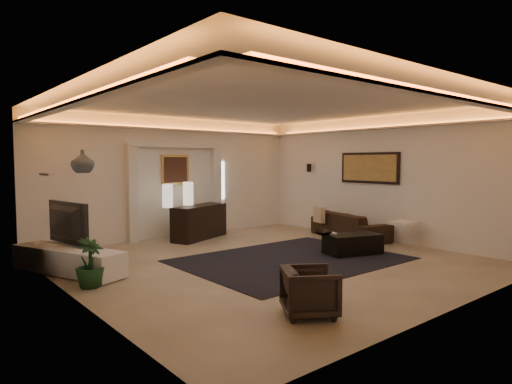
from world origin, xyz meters
TOP-DOWN VIEW (x-y plane):
  - floor at (0.00, 0.00)m, footprint 7.00×7.00m
  - ceiling at (0.00, 0.00)m, footprint 7.00×7.00m
  - wall_back at (0.00, 3.50)m, footprint 7.00×0.00m
  - wall_front at (0.00, -3.50)m, footprint 7.00×0.00m
  - wall_left at (-3.50, 0.00)m, footprint 0.00×7.00m
  - wall_right at (3.50, 0.00)m, footprint 0.00×7.00m
  - cove_soffit at (0.00, 0.00)m, footprint 7.00×7.00m
  - daylight_slit at (1.35, 3.48)m, footprint 0.25×0.03m
  - area_rug at (0.40, -0.20)m, footprint 4.00×3.00m
  - pilaster_left at (-1.15, 3.40)m, footprint 0.22×0.20m
  - pilaster_right at (1.15, 3.40)m, footprint 0.22×0.20m
  - alcove_header at (0.00, 3.40)m, footprint 2.52×0.20m
  - painting_frame at (0.00, 3.47)m, footprint 0.74×0.04m
  - painting_canvas at (0.00, 3.44)m, footprint 0.62×0.02m
  - art_panel_frame at (3.47, 0.30)m, footprint 0.04×1.64m
  - art_panel_gold at (3.44, 0.30)m, footprint 0.02×1.50m
  - wall_sconce at (3.38, 2.20)m, footprint 0.12×0.12m
  - wall_niche at (-3.44, 1.40)m, footprint 0.10×0.55m
  - console at (0.30, 2.85)m, footprint 1.69×1.09m
  - lamp_left at (-0.51, 2.91)m, footprint 0.26×0.26m
  - lamp_right at (0.14, 3.10)m, footprint 0.28×0.28m
  - media_ledge at (-3.15, 1.41)m, footprint 1.31×2.21m
  - tv at (-3.15, 1.79)m, footprint 1.28×0.39m
  - figurine at (-2.88, 2.10)m, footprint 0.17×0.17m
  - ginger_jar at (-3.00, 1.03)m, footprint 0.45×0.45m
  - plant at (-3.15, 0.38)m, footprint 0.54×0.54m
  - sofa at (3.15, 0.61)m, footprint 2.25×1.27m
  - throw_blanket at (3.01, -0.93)m, footprint 0.57×0.47m
  - throw_pillow at (2.73, 1.22)m, footprint 0.24×0.41m
  - coffee_table at (1.71, -0.61)m, footprint 1.21×0.90m
  - bowl at (1.17, -0.31)m, footprint 0.34×0.34m
  - magazine at (1.31, -0.31)m, footprint 0.34×0.30m
  - armchair at (-1.51, -2.50)m, footprint 0.88×0.87m

SIDE VIEW (x-z plane):
  - floor at x=0.00m, z-range 0.00..0.00m
  - area_rug at x=0.40m, z-range 0.00..0.01m
  - coffee_table at x=1.71m, z-range 0.00..0.41m
  - media_ledge at x=-3.15m, z-range 0.02..0.43m
  - armchair at x=-1.51m, z-range 0.00..0.58m
  - sofa at x=3.15m, z-range 0.00..0.62m
  - plant at x=-3.15m, z-range 0.00..0.73m
  - console at x=0.30m, z-range 0.00..0.80m
  - magazine at x=1.31m, z-range 0.41..0.44m
  - bowl at x=1.17m, z-range 0.41..0.49m
  - throw_blanket at x=3.01m, z-range 0.52..0.58m
  - throw_pillow at x=2.73m, z-range 0.35..0.75m
  - figurine at x=-2.88m, z-range 0.47..0.81m
  - tv at x=-3.15m, z-range 0.45..1.18m
  - lamp_left at x=-0.51m, z-range 0.82..1.36m
  - lamp_right at x=0.14m, z-range 0.81..1.37m
  - pilaster_left at x=-1.15m, z-range 0.00..2.20m
  - pilaster_right at x=1.15m, z-range 0.00..2.20m
  - daylight_slit at x=1.35m, z-range 0.85..1.85m
  - wall_back at x=0.00m, z-range -2.05..4.95m
  - wall_front at x=0.00m, z-range -2.05..4.95m
  - wall_left at x=-3.50m, z-range -2.05..4.95m
  - wall_right at x=3.50m, z-range -2.05..4.95m
  - painting_frame at x=0.00m, z-range 1.28..2.02m
  - painting_canvas at x=0.00m, z-range 1.34..1.96m
  - wall_niche at x=-3.44m, z-range 1.63..1.67m
  - wall_sconce at x=3.38m, z-range 1.57..1.79m
  - art_panel_gold at x=3.44m, z-range 1.39..2.01m
  - art_panel_frame at x=3.47m, z-range 1.33..2.07m
  - ginger_jar at x=-3.00m, z-range 1.67..2.04m
  - alcove_header at x=0.00m, z-range 2.19..2.31m
  - cove_soffit at x=0.00m, z-range 2.60..2.64m
  - ceiling at x=0.00m, z-range 2.90..2.90m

